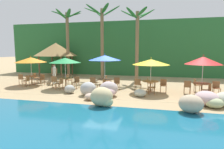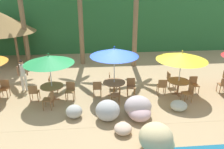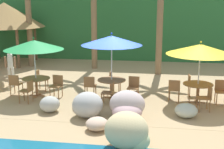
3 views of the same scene
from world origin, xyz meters
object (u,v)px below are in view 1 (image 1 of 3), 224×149
(chair_green_left, at_px, (55,81))
(chair_yellow_left, at_px, (138,84))
(chair_red_seaward, at_px, (216,87))
(dining_table_yellow, at_px, (150,83))
(umbrella_orange, at_px, (31,60))
(dining_table_red, at_px, (202,85))
(palapa_hut, at_px, (56,49))
(chair_red_right, at_px, (208,89))
(chair_green_inland, at_px, (69,79))
(chair_blue_left, at_px, (93,82))
(chair_green_seaward, at_px, (76,81))
(waiter_in_white, at_px, (54,72))
(chair_orange_right, at_px, (27,80))
(chair_yellow_inland, at_px, (149,82))
(chair_orange_seaward, at_px, (42,79))
(dining_table_green, at_px, (66,80))
(chair_blue_inland, at_px, (107,80))
(umbrella_blue, at_px, (105,58))
(chair_blue_right, at_px, (102,84))
(umbrella_red, at_px, (203,60))
(dining_table_orange, at_px, (32,77))
(palm_tree_third, at_px, (137,34))
(chair_yellow_right, at_px, (153,87))
(chair_orange_inland, at_px, (36,77))
(chair_red_inland, at_px, (196,84))
(chair_blue_seaward, at_px, (116,83))
(chair_yellow_seaward, at_px, (163,85))
(chair_orange_left, at_px, (22,79))
(palm_tree_second, at_px, (102,31))
(umbrella_yellow, at_px, (151,62))
(palm_tree_nearest, at_px, (67,33))
(chair_green_right, at_px, (60,83))

(chair_green_left, height_order, chair_yellow_left, same)
(chair_red_seaward, bearing_deg, dining_table_yellow, 179.12)
(umbrella_orange, height_order, dining_table_red, umbrella_orange)
(chair_green_left, height_order, palapa_hut, palapa_hut)
(dining_table_red, distance_m, chair_red_right, 0.86)
(chair_green_inland, height_order, chair_blue_left, same)
(chair_green_seaward, bearing_deg, waiter_in_white, 153.89)
(chair_orange_right, height_order, chair_yellow_inland, same)
(chair_orange_seaward, distance_m, dining_table_green, 2.46)
(chair_red_right, bearing_deg, chair_blue_inland, 163.69)
(chair_yellow_left, bearing_deg, umbrella_blue, 176.53)
(chair_blue_right, bearing_deg, umbrella_red, 5.34)
(dining_table_orange, xyz_separation_m, palm_tree_third, (8.08, 4.11, 3.64))
(chair_yellow_inland, height_order, chair_red_seaward, same)
(dining_table_green, xyz_separation_m, chair_blue_left, (2.16, 0.11, -0.10))
(chair_green_left, xyz_separation_m, chair_blue_left, (3.01, 0.18, 0.00))
(chair_yellow_right, bearing_deg, chair_orange_inland, 168.27)
(dining_table_orange, bearing_deg, chair_red_inland, 1.51)
(chair_orange_seaward, xyz_separation_m, chair_red_seaward, (12.71, -0.54, 0.00))
(dining_table_yellow, bearing_deg, waiter_in_white, 171.55)
(chair_orange_seaward, bearing_deg, umbrella_orange, -174.12)
(umbrella_blue, relative_size, chair_blue_seaward, 2.95)
(umbrella_orange, height_order, waiter_in_white, umbrella_orange)
(chair_blue_right, relative_size, dining_table_red, 0.79)
(dining_table_orange, xyz_separation_m, chair_red_seaward, (13.56, -0.46, -0.10))
(chair_blue_right, bearing_deg, chair_blue_inland, 93.96)
(chair_yellow_seaward, relative_size, chair_yellow_left, 1.00)
(chair_yellow_right, relative_size, umbrella_red, 0.34)
(waiter_in_white, bearing_deg, umbrella_orange, -153.91)
(chair_orange_left, distance_m, palm_tree_second, 8.52)
(umbrella_yellow, height_order, umbrella_red, umbrella_red)
(palm_tree_nearest, bearing_deg, chair_green_right, -68.39)
(chair_green_left, bearing_deg, chair_yellow_inland, 7.92)
(palm_tree_third, bearing_deg, chair_yellow_right, -72.99)
(chair_green_right, bearing_deg, chair_yellow_left, 9.47)
(dining_table_orange, xyz_separation_m, chair_red_right, (12.87, -1.35, -0.10))
(chair_blue_right, bearing_deg, umbrella_blue, 94.20)
(chair_yellow_left, relative_size, waiter_in_white, 0.51)
(umbrella_orange, distance_m, chair_yellow_inland, 9.52)
(chair_yellow_left, bearing_deg, dining_table_green, -179.52)
(dining_table_orange, xyz_separation_m, palapa_hut, (-1.00, 5.67, 2.28))
(umbrella_orange, xyz_separation_m, chair_blue_right, (6.33, -1.11, -1.53))
(umbrella_red, bearing_deg, dining_table_green, 179.60)
(umbrella_yellow, relative_size, dining_table_yellow, 2.23)
(palapa_hut, bearing_deg, umbrella_orange, -80.01)
(chair_red_inland, xyz_separation_m, waiter_in_white, (-10.94, 0.45, 0.47))
(chair_orange_inland, height_order, dining_table_yellow, chair_orange_inland)
(chair_green_seaward, xyz_separation_m, umbrella_red, (8.60, -0.06, 1.66))
(chair_blue_right, relative_size, chair_yellow_inland, 1.00)
(umbrella_yellow, relative_size, chair_red_right, 2.82)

